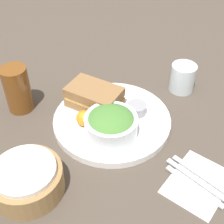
{
  "coord_description": "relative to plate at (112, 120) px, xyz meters",
  "views": [
    {
      "loc": [
        -0.38,
        0.49,
        0.59
      ],
      "look_at": [
        0.0,
        0.0,
        0.04
      ],
      "focal_mm": 50.0,
      "sensor_mm": 36.0,
      "label": 1
    }
  ],
  "objects": [
    {
      "name": "plate",
      "position": [
        0.0,
        0.0,
        0.0
      ],
      "size": [
        0.32,
        0.32,
        0.02
      ],
      "primitive_type": "cylinder",
      "color": "white",
      "rests_on": "ground_plane"
    },
    {
      "name": "water_glass",
      "position": [
        -0.08,
        -0.25,
        0.03
      ],
      "size": [
        0.08,
        0.08,
        0.09
      ],
      "primitive_type": "cylinder",
      "color": "silver",
      "rests_on": "ground_plane"
    },
    {
      "name": "spoon",
      "position": [
        -0.27,
        0.06,
        -0.0
      ],
      "size": [
        0.15,
        0.03,
        0.01
      ],
      "primitive_type": "cube",
      "rotation": [
        0.0,
        0.0,
        3.0
      ],
      "color": "silver",
      "rests_on": "napkin"
    },
    {
      "name": "napkin",
      "position": [
        -0.28,
        0.04,
        -0.01
      ],
      "size": [
        0.12,
        0.15,
        0.0
      ],
      "primitive_type": "cube",
      "color": "white",
      "rests_on": "ground_plane"
    },
    {
      "name": "drink_glass",
      "position": [
        0.25,
        0.11,
        0.06
      ],
      "size": [
        0.07,
        0.07,
        0.13
      ],
      "primitive_type": "cylinder",
      "color": "brown",
      "rests_on": "ground_plane"
    },
    {
      "name": "knife",
      "position": [
        -0.28,
        0.04,
        -0.0
      ],
      "size": [
        0.18,
        0.04,
        0.01
      ],
      "primitive_type": "cube",
      "rotation": [
        0.0,
        0.0,
        3.0
      ],
      "color": "silver",
      "rests_on": "napkin"
    },
    {
      "name": "bread_basket",
      "position": [
        0.02,
        0.28,
        0.02
      ],
      "size": [
        0.16,
        0.16,
        0.07
      ],
      "color": "#997547",
      "rests_on": "ground_plane"
    },
    {
      "name": "orange_wedge",
      "position": [
        0.04,
        0.06,
        0.03
      ],
      "size": [
        0.04,
        0.04,
        0.04
      ],
      "primitive_type": "sphere",
      "color": "orange",
      "rests_on": "plate"
    },
    {
      "name": "sandwich",
      "position": [
        0.07,
        -0.01,
        0.04
      ],
      "size": [
        0.16,
        0.11,
        0.06
      ],
      "color": "olive",
      "rests_on": "plate"
    },
    {
      "name": "fork",
      "position": [
        -0.28,
        0.02,
        -0.0
      ],
      "size": [
        0.17,
        0.03,
        0.01
      ],
      "primitive_type": "cube",
      "rotation": [
        0.0,
        0.0,
        3.0
      ],
      "color": "silver",
      "rests_on": "napkin"
    },
    {
      "name": "dressing_cup",
      "position": [
        -0.04,
        -0.06,
        0.02
      ],
      "size": [
        0.05,
        0.05,
        0.03
      ],
      "primitive_type": "cylinder",
      "color": "#99999E",
      "rests_on": "plate"
    },
    {
      "name": "salad_bowl",
      "position": [
        -0.03,
        0.05,
        0.04
      ],
      "size": [
        0.13,
        0.13,
        0.07
      ],
      "color": "white",
      "rests_on": "plate"
    },
    {
      "name": "ground_plane",
      "position": [
        0.0,
        0.0,
        -0.01
      ],
      "size": [
        4.0,
        4.0,
        0.0
      ],
      "primitive_type": "plane",
      "color": "#4C4238"
    }
  ]
}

